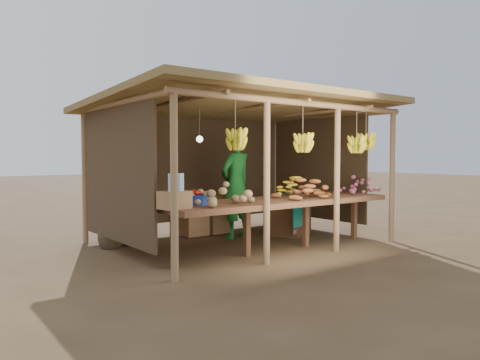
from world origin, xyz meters
TOP-DOWN VIEW (x-y plane):
  - ground at (0.00, 0.00)m, footprint 60.00×60.00m
  - stall_structure at (0.02, -0.12)m, footprint 4.70×3.50m
  - counter at (0.00, -0.95)m, footprint 3.90×1.05m
  - potato_heap at (-1.21, -1.12)m, footprint 1.17×0.90m
  - sweet_potato_heap at (0.43, -1.10)m, footprint 0.95×0.64m
  - onion_heap at (1.90, -1.08)m, footprint 0.85×0.56m
  - banana_pile at (0.47, -0.71)m, footprint 0.57×0.35m
  - tomato_basin at (-1.40, -0.86)m, footprint 0.37×0.37m
  - bottle_box at (-1.90, -1.15)m, footprint 0.38×0.31m
  - vendor at (0.18, 0.35)m, footprint 0.77×0.59m
  - tarp_crate at (1.18, 0.05)m, footprint 1.01×0.96m
  - carton_stack at (0.00, 0.94)m, footprint 0.96×0.39m
  - burlap_sacks at (-1.75, 0.83)m, footprint 0.77×0.40m

SIDE VIEW (x-z plane):
  - ground at x=0.00m, z-range 0.00..0.00m
  - burlap_sacks at x=-1.75m, z-range -0.04..0.51m
  - carton_stack at x=0.00m, z-range -0.04..0.67m
  - tarp_crate at x=1.18m, z-range -0.09..0.87m
  - counter at x=0.00m, z-range 0.34..1.14m
  - tomato_basin at x=-1.40m, z-range 0.78..0.98m
  - vendor at x=0.18m, z-range 0.00..1.88m
  - bottle_box at x=-1.90m, z-range 0.75..1.19m
  - banana_pile at x=0.47m, z-range 0.80..1.15m
  - sweet_potato_heap at x=0.43m, z-range 0.80..1.15m
  - onion_heap at x=1.90m, z-range 0.80..1.16m
  - potato_heap at x=-1.21m, z-range 0.80..1.17m
  - stall_structure at x=0.02m, z-range 0.70..3.13m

